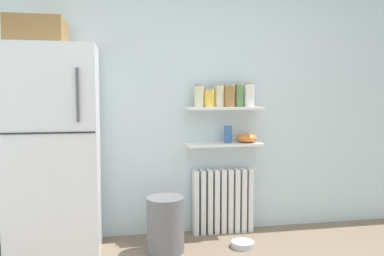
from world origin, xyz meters
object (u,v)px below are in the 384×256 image
at_px(shelf_bowl, 247,138).
at_px(trash_bin, 165,224).
at_px(refrigerator, 54,146).
at_px(storage_jar_5, 249,95).
at_px(vase, 228,134).
at_px(pet_food_bowl, 243,244).
at_px(storage_jar_4, 239,95).
at_px(storage_jar_1, 209,98).
at_px(storage_jar_0, 199,96).
at_px(storage_jar_2, 219,95).
at_px(storage_jar_3, 229,96).
at_px(radiator, 223,201).

bearing_deg(shelf_bowl, trash_bin, -158.19).
xyz_separation_m(refrigerator, storage_jar_5, (1.74, 0.21, 0.42)).
bearing_deg(vase, pet_food_bowl, -84.21).
xyz_separation_m(refrigerator, shelf_bowl, (1.73, 0.21, 0.01)).
distance_m(storage_jar_4, vase, 0.39).
xyz_separation_m(vase, shelf_bowl, (0.19, 0.00, -0.04)).
bearing_deg(storage_jar_1, trash_bin, -144.03).
distance_m(trash_bin, pet_food_bowl, 0.71).
relative_size(refrigerator, storage_jar_5, 8.39).
xyz_separation_m(storage_jar_4, pet_food_bowl, (-0.07, -0.36, -1.31)).
xyz_separation_m(storage_jar_0, storage_jar_5, (0.48, 0.00, 0.01)).
bearing_deg(storage_jar_4, storage_jar_1, -180.00).
bearing_deg(refrigerator, storage_jar_1, 8.84).
bearing_deg(pet_food_bowl, vase, 95.79).
bearing_deg(shelf_bowl, refrigerator, -173.04).
height_order(storage_jar_0, trash_bin, storage_jar_0).
relative_size(storage_jar_2, storage_jar_5, 0.95).
bearing_deg(storage_jar_2, pet_food_bowl, -71.30).
xyz_separation_m(storage_jar_2, storage_jar_5, (0.29, 0.00, 0.01)).
bearing_deg(storage_jar_0, storage_jar_2, 0.00).
height_order(storage_jar_3, trash_bin, storage_jar_3).
distance_m(storage_jar_0, shelf_bowl, 0.62).
distance_m(storage_jar_1, shelf_bowl, 0.53).
xyz_separation_m(radiator, storage_jar_5, (0.24, -0.03, 1.02)).
height_order(storage_jar_5, vase, storage_jar_5).
bearing_deg(storage_jar_1, storage_jar_4, 0.00).
bearing_deg(storage_jar_4, storage_jar_0, -180.00).
distance_m(storage_jar_0, trash_bin, 1.19).
bearing_deg(storage_jar_3, shelf_bowl, 0.00).
relative_size(refrigerator, storage_jar_3, 8.98).
distance_m(storage_jar_1, storage_jar_2, 0.10).
distance_m(refrigerator, vase, 1.55).
height_order(storage_jar_0, storage_jar_5, storage_jar_5).
relative_size(storage_jar_1, storage_jar_4, 0.78).
distance_m(storage_jar_3, storage_jar_4, 0.10).
bearing_deg(storage_jar_1, storage_jar_2, -0.00).
distance_m(storage_jar_2, storage_jar_5, 0.29).
distance_m(storage_jar_4, shelf_bowl, 0.42).
xyz_separation_m(radiator, shelf_bowl, (0.23, -0.03, 0.61)).
distance_m(storage_jar_3, storage_jar_5, 0.19).
relative_size(storage_jar_0, storage_jar_4, 0.94).
xyz_separation_m(storage_jar_2, trash_bin, (-0.55, -0.33, -1.09)).
bearing_deg(pet_food_bowl, radiator, 100.75).
relative_size(storage_jar_3, shelf_bowl, 1.11).
distance_m(radiator, storage_jar_3, 1.02).
height_order(storage_jar_0, storage_jar_3, storage_jar_3).
bearing_deg(refrigerator, storage_jar_2, 8.26).
height_order(storage_jar_2, trash_bin, storage_jar_2).
bearing_deg(storage_jar_4, pet_food_bowl, -100.96).
relative_size(radiator, trash_bin, 1.32).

